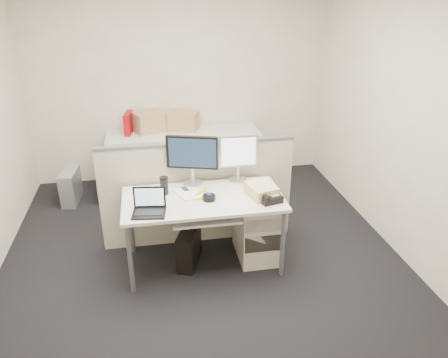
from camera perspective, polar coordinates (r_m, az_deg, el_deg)
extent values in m
cube|color=black|center=(4.48, -2.56, -10.87)|extent=(4.00, 4.50, 0.01)
cube|color=silver|center=(6.02, -5.83, 12.56)|extent=(4.00, 0.02, 2.70)
cube|color=silver|center=(1.90, 6.41, -16.26)|extent=(4.00, 0.02, 2.70)
cube|color=silver|center=(4.55, 23.10, 6.77)|extent=(0.02, 4.50, 2.70)
cube|color=silver|center=(4.10, -2.75, -2.65)|extent=(1.50, 0.75, 0.03)
cylinder|color=slate|center=(3.99, -12.16, -10.19)|extent=(0.04, 0.04, 0.70)
cylinder|color=slate|center=(4.54, -12.04, -5.56)|extent=(0.04, 0.04, 0.70)
cylinder|color=slate|center=(4.15, 7.70, -8.36)|extent=(0.04, 0.04, 0.70)
cylinder|color=slate|center=(4.68, 5.34, -4.13)|extent=(0.04, 0.04, 0.70)
cube|color=silver|center=(3.99, -2.37, -5.03)|extent=(0.62, 0.32, 0.02)
cube|color=#B7AC9E|center=(4.43, 4.37, -6.27)|extent=(0.40, 0.55, 0.65)
cube|color=beige|center=(4.57, -3.46, -1.98)|extent=(2.00, 0.06, 1.10)
cube|color=#B7AC9E|center=(6.00, -5.17, 2.65)|extent=(2.00, 0.60, 0.72)
cube|color=black|center=(4.27, -4.16, 2.42)|extent=(0.54, 0.33, 0.51)
cube|color=#B7B7BC|center=(4.35, 1.85, 2.66)|extent=(0.40, 0.21, 0.48)
cube|color=black|center=(3.82, -9.87, -3.13)|extent=(0.31, 0.25, 0.21)
cylinder|color=black|center=(4.05, -1.96, -2.43)|extent=(0.16, 0.16, 0.05)
cube|color=black|center=(4.04, 6.06, -2.52)|extent=(0.22, 0.20, 0.06)
cube|color=silver|center=(4.19, -4.60, -1.78)|extent=(0.31, 0.35, 0.01)
cube|color=yellow|center=(4.09, -3.45, -2.45)|extent=(0.09, 0.09, 0.01)
cylinder|color=black|center=(4.17, -7.82, -0.93)|extent=(0.10, 0.10, 0.16)
ellipsoid|color=yellow|center=(4.18, -2.94, -1.61)|extent=(0.15, 0.15, 0.04)
cube|color=black|center=(4.26, -5.12, -1.34)|extent=(0.08, 0.11, 0.01)
cube|color=#E2B88A|center=(4.13, 4.92, -1.47)|extent=(0.29, 0.34, 0.11)
cube|color=black|center=(4.02, -1.75, -4.40)|extent=(0.46, 0.20, 0.02)
cube|color=black|center=(4.37, -4.61, -8.91)|extent=(0.29, 0.43, 0.37)
cube|color=black|center=(5.80, -15.20, -0.66)|extent=(0.20, 0.44, 0.40)
cube|color=#B7B7BC|center=(5.86, -19.39, -0.90)|extent=(0.22, 0.46, 0.42)
cube|color=tan|center=(5.93, -9.73, 7.29)|extent=(0.47, 0.42, 0.29)
cube|color=tan|center=(5.95, -5.29, 7.51)|extent=(0.45, 0.41, 0.27)
cube|color=maroon|center=(5.91, -12.35, 7.06)|extent=(0.12, 0.32, 0.30)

